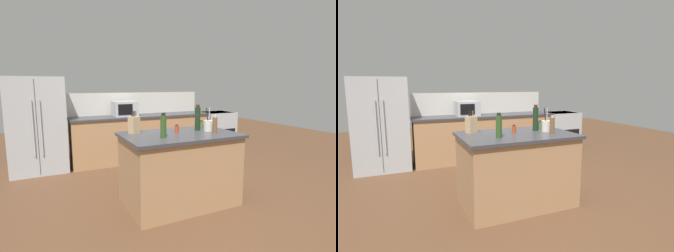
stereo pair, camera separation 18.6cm
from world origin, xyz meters
TOP-DOWN VIEW (x-y plane):
  - ground_plane at (0.00, 0.00)m, footprint 14.00×14.00m
  - back_counter_run at (0.30, 2.20)m, footprint 2.94×0.66m
  - wall_backsplash at (0.30, 2.52)m, footprint 2.90×0.03m
  - kitchen_island at (0.00, 0.00)m, footprint 1.46×0.94m
  - refrigerator at (-1.68, 2.25)m, footprint 0.94×0.75m
  - range_oven at (2.19, 2.20)m, footprint 0.76×0.65m
  - microwave at (-0.08, 2.20)m, footprint 0.47×0.39m
  - knife_block at (-0.52, 0.28)m, footprint 0.16×0.15m
  - utensil_crock at (0.44, -0.01)m, footprint 0.12×0.12m
  - olive_oil_bottle at (-0.30, -0.15)m, footprint 0.07×0.07m
  - wine_bottle at (0.34, 0.12)m, footprint 0.08×0.08m
  - spice_jar_oregano at (0.48, 0.24)m, footprint 0.05×0.05m
  - spice_jar_paprika at (0.01, 0.09)m, footprint 0.06×0.06m
  - pepper_grinder at (0.44, -0.15)m, footprint 0.06×0.06m

SIDE VIEW (x-z plane):
  - ground_plane at x=0.00m, z-range 0.00..0.00m
  - range_oven at x=2.19m, z-range 0.01..0.93m
  - back_counter_run at x=0.30m, z-range 0.00..0.94m
  - kitchen_island at x=0.00m, z-range 0.00..0.94m
  - refrigerator at x=-1.68m, z-range 0.00..1.70m
  - spice_jar_paprika at x=0.01m, z-range 0.94..1.04m
  - spice_jar_oregano at x=0.48m, z-range 0.94..1.05m
  - utensil_crock at x=0.44m, z-range 0.86..1.18m
  - pepper_grinder at x=0.44m, z-range 0.93..1.16m
  - knife_block at x=-0.52m, z-range 0.91..1.20m
  - olive_oil_bottle at x=-0.30m, z-range 0.93..1.23m
  - microwave at x=-0.08m, z-range 0.94..1.24m
  - wine_bottle at x=0.34m, z-range 0.93..1.29m
  - wall_backsplash at x=0.30m, z-range 0.94..1.40m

